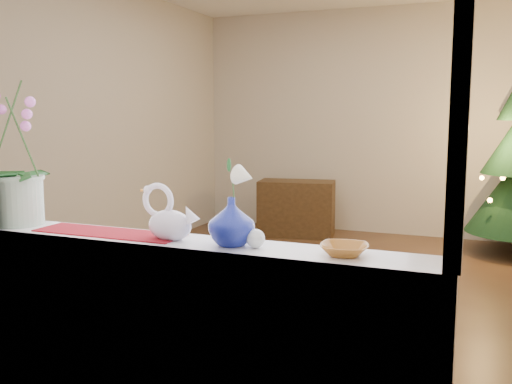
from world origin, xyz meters
TOP-DOWN VIEW (x-y plane):
  - ground at (0.00, 0.00)m, footprint 5.00×5.00m
  - wall_back at (0.00, 2.50)m, footprint 4.50×0.10m
  - wall_front at (0.00, -2.50)m, footprint 4.50×0.10m
  - wall_left at (-2.25, 0.00)m, footprint 0.10×5.00m
  - window_apron at (0.00, -2.46)m, footprint 2.20×0.08m
  - windowsill at (0.00, -2.37)m, footprint 2.20×0.26m
  - window_frame at (0.00, -2.47)m, footprint 2.22×0.06m
  - runner at (-0.38, -2.37)m, footprint 0.70×0.20m
  - orchid_pot at (-0.91, -2.36)m, footprint 0.31×0.31m
  - swan at (-0.06, -2.38)m, footprint 0.27×0.13m
  - blue_vase at (0.23, -2.38)m, footprint 0.28×0.28m
  - lily at (0.23, -2.38)m, footprint 0.13×0.07m
  - paperweight at (0.33, -2.38)m, footprint 0.10×0.10m
  - amber_dish at (0.69, -2.37)m, footprint 0.17×0.17m
  - side_table at (-0.90, 1.96)m, footprint 0.94×0.58m

SIDE VIEW (x-z plane):
  - ground at x=0.00m, z-range 0.00..0.00m
  - side_table at x=-0.90m, z-range 0.00..0.66m
  - window_apron at x=0.00m, z-range 0.00..0.88m
  - windowsill at x=0.00m, z-range 0.88..0.92m
  - runner at x=-0.38m, z-range 0.92..0.93m
  - amber_dish at x=0.69m, z-range 0.92..0.96m
  - paperweight at x=0.33m, z-range 0.92..1.00m
  - blue_vase at x=0.23m, z-range 0.92..1.15m
  - swan at x=-0.06m, z-range 0.92..1.15m
  - lily at x=0.23m, z-range 1.15..1.32m
  - orchid_pot at x=-0.91m, z-range 0.92..1.69m
  - wall_back at x=0.00m, z-range 0.00..2.70m
  - wall_front at x=0.00m, z-range 0.00..2.70m
  - wall_left at x=-2.25m, z-range 0.00..2.70m
  - window_frame at x=0.00m, z-range 0.90..2.50m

